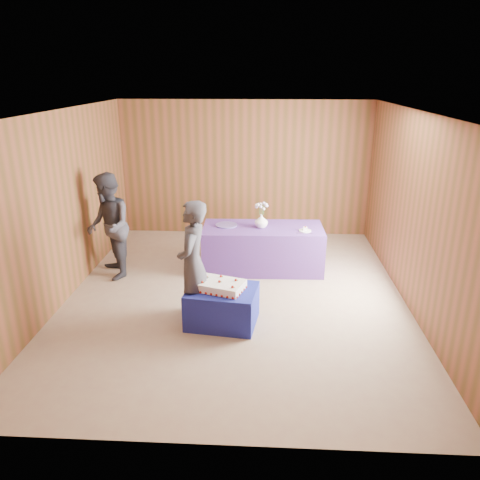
# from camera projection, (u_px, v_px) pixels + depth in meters

# --- Properties ---
(ground) EXTENTS (6.00, 6.00, 0.00)m
(ground) POSITION_uv_depth(u_px,v_px,m) (236.00, 296.00, 7.06)
(ground) COLOR gray
(ground) RESTS_ON ground
(room_shell) EXTENTS (5.04, 6.04, 2.72)m
(room_shell) POSITION_uv_depth(u_px,v_px,m) (235.00, 179.00, 6.45)
(room_shell) COLOR brown
(room_shell) RESTS_ON ground
(cake_table) EXTENTS (0.99, 0.81, 0.50)m
(cake_table) POSITION_uv_depth(u_px,v_px,m) (222.00, 306.00, 6.22)
(cake_table) COLOR navy
(cake_table) RESTS_ON ground
(serving_table) EXTENTS (2.02, 0.95, 0.75)m
(serving_table) POSITION_uv_depth(u_px,v_px,m) (263.00, 248.00, 7.93)
(serving_table) COLOR #4D328B
(serving_table) RESTS_ON ground
(sheet_cake) EXTENTS (0.73, 0.60, 0.15)m
(sheet_cake) POSITION_uv_depth(u_px,v_px,m) (220.00, 286.00, 6.11)
(sheet_cake) COLOR white
(sheet_cake) RESTS_ON cake_table
(vase) EXTENTS (0.27, 0.27, 0.23)m
(vase) POSITION_uv_depth(u_px,v_px,m) (261.00, 221.00, 7.75)
(vase) COLOR white
(vase) RESTS_ON serving_table
(flower_spray) EXTENTS (0.22, 0.22, 0.17)m
(flower_spray) POSITION_uv_depth(u_px,v_px,m) (262.00, 206.00, 7.66)
(flower_spray) COLOR #346629
(flower_spray) RESTS_ON vase
(platter) EXTENTS (0.46, 0.46, 0.02)m
(platter) POSITION_uv_depth(u_px,v_px,m) (226.00, 225.00, 7.87)
(platter) COLOR #57478E
(platter) RESTS_ON serving_table
(plate) EXTENTS (0.22, 0.22, 0.01)m
(plate) POSITION_uv_depth(u_px,v_px,m) (305.00, 231.00, 7.61)
(plate) COLOR silver
(plate) RESTS_ON serving_table
(cake_slice) EXTENTS (0.07, 0.06, 0.08)m
(cake_slice) POSITION_uv_depth(u_px,v_px,m) (305.00, 229.00, 7.60)
(cake_slice) COLOR white
(cake_slice) RESTS_ON plate
(knife) EXTENTS (0.26, 0.02, 0.00)m
(knife) POSITION_uv_depth(u_px,v_px,m) (304.00, 233.00, 7.51)
(knife) COLOR silver
(knife) RESTS_ON serving_table
(guest_left) EXTENTS (0.44, 0.64, 1.68)m
(guest_left) POSITION_uv_depth(u_px,v_px,m) (193.00, 263.00, 6.09)
(guest_left) COLOR #373741
(guest_left) RESTS_ON ground
(guest_right) EXTENTS (0.95, 1.04, 1.72)m
(guest_right) POSITION_uv_depth(u_px,v_px,m) (109.00, 227.00, 7.47)
(guest_right) COLOR #32323C
(guest_right) RESTS_ON ground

